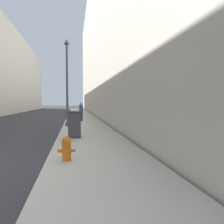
{
  "coord_description": "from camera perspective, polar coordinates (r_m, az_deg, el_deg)",
  "views": [
    {
      "loc": [
        4.41,
        -5.47,
        1.79
      ],
      "look_at": [
        8.15,
        16.21,
        0.75
      ],
      "focal_mm": 35.0,
      "sensor_mm": 36.0,
      "label": 1
    }
  ],
  "objects": [
    {
      "name": "trash_bin",
      "position": [
        10.33,
        -9.78,
        -3.1
      ],
      "size": [
        0.6,
        0.61,
        1.22
      ],
      "color": "#3D3D42",
      "rests_on": "sidewalk_right"
    },
    {
      "name": "pedestrian_on_sidewalk",
      "position": [
        18.88,
        -8.08,
        0.08
      ],
      "size": [
        0.33,
        0.21,
        1.61
      ],
      "color": "#2D3347",
      "rests_on": "sidewalk_right"
    },
    {
      "name": "lamppost",
      "position": [
        15.21,
        -11.66,
        8.71
      ],
      "size": [
        0.37,
        0.37,
        5.9
      ],
      "color": "#4C4C51",
      "rests_on": "sidewalk_right"
    },
    {
      "name": "fire_hydrant",
      "position": [
        6.37,
        -11.8,
        -9.15
      ],
      "size": [
        0.5,
        0.38,
        0.69
      ],
      "color": "orange",
      "rests_on": "sidewalk_right"
    },
    {
      "name": "building_right_stone",
      "position": [
        33.62,
        5.26,
        17.03
      ],
      "size": [
        12.0,
        60.0,
        20.25
      ],
      "color": "beige",
      "rests_on": "ground"
    },
    {
      "name": "sidewalk_right",
      "position": [
        23.54,
        -7.93,
        -1.54
      ],
      "size": [
        3.13,
        60.0,
        0.13
      ],
      "color": "#B7B2A8",
      "rests_on": "ground"
    }
  ]
}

